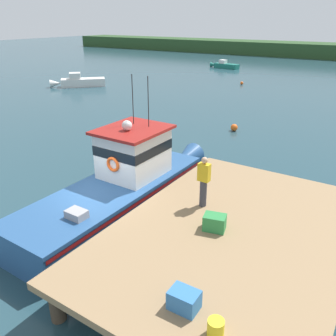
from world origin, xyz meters
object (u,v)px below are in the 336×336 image
bait_bucket (216,328)px  moored_boat_near_channel (225,65)px  main_fishing_boat (124,185)px  moored_boat_outer_mooring (79,82)px  deckhand_by_the_boat (204,181)px  mooring_buoy_spare_mooring (242,83)px  crate_stack_near_edge (184,300)px  mooring_buoy_inshore (234,128)px  crate_single_by_cleat (215,222)px

bait_bucket → moored_boat_near_channel: size_ratio=0.08×
main_fishing_boat → moored_boat_near_channel: (-13.45, 38.58, -0.62)m
main_fishing_boat → moored_boat_outer_mooring: 26.54m
main_fishing_boat → deckhand_by_the_boat: (3.27, -0.08, 1.05)m
moored_boat_near_channel → mooring_buoy_spare_mooring: 13.18m
crate_stack_near_edge → moored_boat_near_channel: size_ratio=0.13×
crate_stack_near_edge → mooring_buoy_spare_mooring: crate_stack_near_edge is taller
moored_boat_near_channel → crate_stack_near_edge: bearing=-66.7°
moored_boat_near_channel → mooring_buoy_inshore: 30.07m
crate_single_by_cleat → mooring_buoy_spare_mooring: crate_single_by_cleat is taller
main_fishing_boat → deckhand_by_the_boat: bearing=-1.4°
main_fishing_boat → mooring_buoy_spare_mooring: 28.20m
main_fishing_boat → mooring_buoy_spare_mooring: bearing=103.1°
mooring_buoy_spare_mooring → mooring_buoy_inshore: mooring_buoy_inshore is taller
crate_stack_near_edge → mooring_buoy_inshore: crate_stack_near_edge is taller
moored_boat_near_channel → mooring_buoy_inshore: (12.96, -27.14, -0.16)m
moored_boat_near_channel → mooring_buoy_spare_mooring: (7.05, -11.13, -0.22)m
crate_stack_near_edge → mooring_buoy_inshore: bearing=109.2°
mooring_buoy_spare_mooring → mooring_buoy_inshore: size_ratio=0.74×
crate_stack_near_edge → bait_bucket: crate_stack_near_edge is taller
main_fishing_boat → bait_bucket: main_fishing_boat is taller
moored_boat_outer_mooring → mooring_buoy_spare_mooring: bearing=36.5°
main_fishing_boat → moored_boat_near_channel: size_ratio=2.19×
moored_boat_outer_mooring → mooring_buoy_inshore: (19.69, -5.79, -0.26)m
crate_stack_near_edge → mooring_buoy_inshore: 16.45m
moored_boat_near_channel → moored_boat_outer_mooring: (-6.73, -21.35, 0.10)m
moored_boat_outer_mooring → mooring_buoy_spare_mooring: moored_boat_outer_mooring is taller
bait_bucket → deckhand_by_the_boat: bearing=120.4°
deckhand_by_the_boat → mooring_buoy_spare_mooring: 29.24m
main_fishing_boat → moored_boat_near_channel: main_fishing_boat is taller
mooring_buoy_spare_mooring → moored_boat_outer_mooring: bearing=-143.5°
mooring_buoy_inshore → main_fishing_boat: bearing=-87.6°
crate_single_by_cleat → moored_boat_near_channel: 43.44m
crate_single_by_cleat → bait_bucket: bearing=-63.7°
mooring_buoy_spare_mooring → mooring_buoy_inshore: bearing=-69.7°
moored_boat_outer_mooring → mooring_buoy_inshore: bearing=-16.4°
main_fishing_boat → mooring_buoy_inshore: 11.48m
crate_single_by_cleat → moored_boat_outer_mooring: size_ratio=0.13×
moored_boat_near_channel → moored_boat_outer_mooring: moored_boat_outer_mooring is taller
deckhand_by_the_boat → moored_boat_outer_mooring: bearing=143.5°
bait_bucket → mooring_buoy_inshore: bearing=111.6°
main_fishing_boat → mooring_buoy_inshore: size_ratio=22.06×
crate_single_by_cleat → deckhand_by_the_boat: (-0.90, 1.03, 0.64)m
bait_bucket → moored_boat_outer_mooring: (-25.91, 21.53, -0.89)m
crate_single_by_cleat → crate_stack_near_edge: (0.75, -2.94, -0.01)m
bait_bucket → mooring_buoy_spare_mooring: bait_bucket is taller
crate_single_by_cleat → deckhand_by_the_boat: deckhand_by_the_boat is taller
deckhand_by_the_boat → mooring_buoy_inshore: bearing=108.0°
main_fishing_boat → crate_stack_near_edge: (4.92, -4.05, 0.40)m
main_fishing_boat → moored_boat_near_channel: bearing=109.2°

